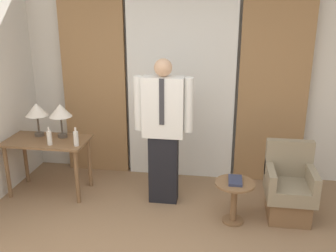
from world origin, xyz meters
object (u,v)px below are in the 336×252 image
bottle_by_lamp (76,138)px  book (235,180)px  desk (48,148)px  armchair (289,190)px  table_lamp_right (60,112)px  side_table (234,195)px  bottle_near_edge (49,138)px  table_lamp_left (37,111)px  person (163,128)px

bottle_by_lamp → book: bottle_by_lamp is taller
desk → armchair: size_ratio=1.19×
table_lamp_right → armchair: (2.80, -0.29, -0.73)m
side_table → book: (0.00, 0.02, 0.17)m
desk → bottle_near_edge: bottle_near_edge is taller
table_lamp_left → person: 1.65m
table_lamp_right → bottle_by_lamp: size_ratio=1.90×
bottle_by_lamp → armchair: bottle_by_lamp is taller
bottle_near_edge → book: size_ratio=0.88×
table_lamp_left → bottle_near_edge: table_lamp_left is taller
bottle_by_lamp → person: person is taller
side_table → table_lamp_right: bearing=167.2°
table_lamp_left → table_lamp_right: size_ratio=1.00×
desk → armchair: 2.97m
bottle_near_edge → bottle_by_lamp: bottle_by_lamp is taller
table_lamp_right → person: size_ratio=0.25×
side_table → person: bearing=156.9°
table_lamp_right → bottle_by_lamp: (0.29, -0.27, -0.24)m
desk → book: 2.37m
table_lamp_right → bottle_by_lamp: table_lamp_right is taller
book → bottle_near_edge: bearing=174.9°
table_lamp_right → armchair: table_lamp_right is taller
table_lamp_right → side_table: bearing=-12.8°
desk → book: desk is taller
table_lamp_right → bottle_near_edge: table_lamp_right is taller
desk → person: person is taller
desk → table_lamp_left: (-0.16, 0.12, 0.46)m
table_lamp_right → armchair: 2.90m
table_lamp_left → armchair: size_ratio=0.50×
table_lamp_right → bottle_by_lamp: 0.46m
bottle_by_lamp → side_table: bottle_by_lamp is taller
table_lamp_left → table_lamp_right: same height
table_lamp_left → book: (2.50, -0.48, -0.56)m
person → book: (0.85, -0.35, -0.45)m
desk → table_lamp_right: (0.16, 0.12, 0.46)m
armchair → table_lamp_right: bearing=174.1°
table_lamp_left → armchair: (3.11, -0.29, -0.73)m
bottle_near_edge → side_table: bearing=-5.5°
side_table → armchair: bearing=18.6°
bottle_near_edge → book: bearing=-5.1°
desk → table_lamp_left: size_ratio=2.36×
table_lamp_left → bottle_by_lamp: table_lamp_left is taller
book → table_lamp_right: bearing=167.6°
desk → table_lamp_right: table_lamp_right is taller
table_lamp_left → desk: bearing=-37.6°
table_lamp_left → bottle_near_edge: 0.47m
bottle_near_edge → book: 2.25m
bottle_by_lamp → table_lamp_left: bearing=156.3°
book → table_lamp_left: bearing=169.1°
armchair → bottle_near_edge: bearing=179.9°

